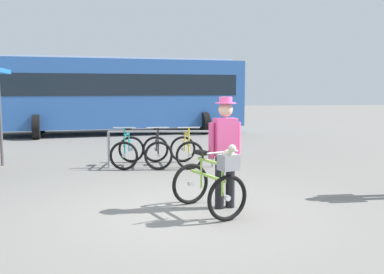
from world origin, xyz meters
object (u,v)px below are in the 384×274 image
at_px(racked_bike_teal, 128,151).
at_px(racked_bike_yellow, 186,151).
at_px(racked_bike_black, 157,151).
at_px(featured_bicycle, 212,182).
at_px(person_with_featured_bike, 225,148).
at_px(bus_distant, 121,91).

xyz_separation_m(racked_bike_teal, racked_bike_yellow, (1.40, -0.07, -0.00)).
height_order(racked_bike_teal, racked_bike_yellow, same).
bearing_deg(racked_bike_yellow, racked_bike_black, 177.15).
height_order(racked_bike_yellow, featured_bicycle, featured_bicycle).
bearing_deg(person_with_featured_bike, racked_bike_teal, 115.36).
height_order(featured_bicycle, bus_distant, bus_distant).
distance_m(racked_bike_yellow, bus_distant, 8.06).
relative_size(person_with_featured_bike, bus_distant, 0.17).
relative_size(racked_bike_yellow, person_with_featured_bike, 0.67).
height_order(racked_bike_teal, featured_bicycle, featured_bicycle).
bearing_deg(racked_bike_black, person_with_featured_bike, -73.97).
xyz_separation_m(racked_bike_teal, racked_bike_black, (0.70, -0.03, -0.00)).
xyz_separation_m(featured_bicycle, bus_distant, (-2.29, 11.57, 1.25)).
bearing_deg(racked_bike_teal, person_with_featured_bike, -64.64).
distance_m(racked_bike_black, bus_distant, 7.87).
bearing_deg(bus_distant, racked_bike_teal, -84.12).
relative_size(racked_bike_teal, bus_distant, 0.11).
distance_m(racked_bike_black, person_with_featured_bike, 3.85).
bearing_deg(featured_bicycle, person_with_featured_bike, 52.46).
bearing_deg(bus_distant, person_with_featured_bike, -77.34).
relative_size(racked_bike_black, featured_bicycle, 0.89).
bearing_deg(featured_bicycle, bus_distant, 101.20).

